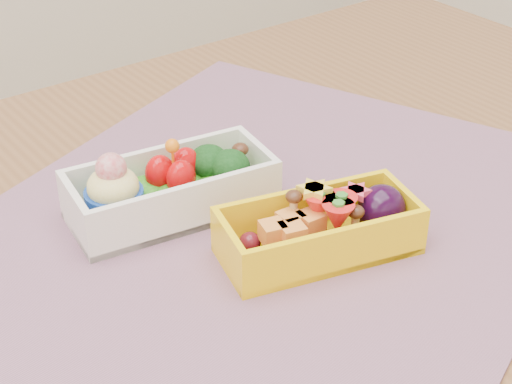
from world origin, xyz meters
TOP-DOWN VIEW (x-y plane):
  - table at (0.00, 0.00)m, footprint 1.20×0.80m
  - placemat at (0.04, 0.02)m, footprint 0.70×0.63m
  - bento_white at (0.01, 0.09)m, footprint 0.18×0.10m
  - bento_yellow at (0.07, -0.02)m, footprint 0.17×0.11m

SIDE VIEW (x-z plane):
  - table at x=0.00m, z-range 0.28..1.03m
  - placemat at x=0.04m, z-range 0.75..0.75m
  - bento_yellow at x=0.07m, z-range 0.75..0.80m
  - bento_white at x=0.01m, z-range 0.74..0.81m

